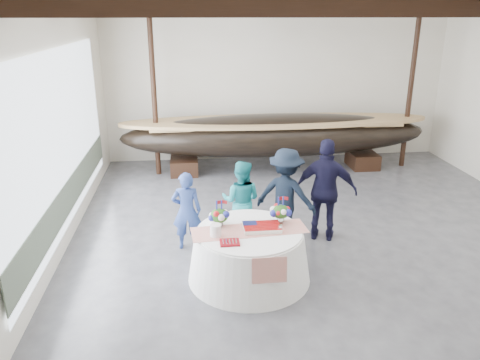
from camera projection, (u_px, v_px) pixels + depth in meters
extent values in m
cube|color=#3D3D42|center=(332.00, 247.00, 8.87)|extent=(10.00, 12.00, 0.01)
cube|color=silver|center=(277.00, 83.00, 13.73)|extent=(10.00, 0.02, 4.50)
cube|color=silver|center=(42.00, 140.00, 7.60)|extent=(0.02, 12.00, 4.50)
cube|color=black|center=(478.00, 7.00, 4.16)|extent=(9.80, 0.12, 0.18)
cube|color=black|center=(373.00, 9.00, 6.50)|extent=(9.80, 0.12, 0.18)
cube|color=black|center=(323.00, 10.00, 8.84)|extent=(9.80, 0.12, 0.18)
cube|color=black|center=(295.00, 11.00, 11.18)|extent=(9.80, 0.12, 0.18)
cube|color=black|center=(350.00, 1.00, 7.39)|extent=(0.15, 11.76, 0.15)
cylinder|color=black|center=(154.00, 92.00, 12.17)|extent=(0.14, 0.14, 4.50)
cylinder|color=black|center=(411.00, 88.00, 12.89)|extent=(0.14, 0.14, 4.50)
cube|color=silver|center=(62.00, 139.00, 8.63)|extent=(0.02, 7.00, 3.20)
cube|color=#596654|center=(70.00, 194.00, 9.00)|extent=(0.02, 7.00, 0.60)
cube|color=black|center=(184.00, 166.00, 12.93)|extent=(0.74, 0.96, 0.43)
cube|color=black|center=(362.00, 160.00, 13.45)|extent=(0.74, 0.96, 0.43)
ellipsoid|color=black|center=(276.00, 135.00, 12.92)|extent=(8.50, 1.70, 1.17)
cube|color=#9E7A4C|center=(276.00, 124.00, 12.82)|extent=(6.80, 1.12, 0.06)
cone|color=white|center=(249.00, 255.00, 7.74)|extent=(2.03, 2.03, 0.84)
cylinder|color=white|center=(249.00, 231.00, 7.59)|extent=(1.72, 1.72, 0.04)
cube|color=red|center=(249.00, 230.00, 7.58)|extent=(1.92, 0.71, 0.01)
cube|color=white|center=(262.00, 228.00, 7.60)|extent=(0.60, 0.40, 0.07)
cylinder|color=white|center=(216.00, 230.00, 7.36)|extent=(0.18, 0.18, 0.20)
cylinder|color=white|center=(216.00, 219.00, 7.80)|extent=(0.18, 0.18, 0.18)
cube|color=#640908|center=(230.00, 242.00, 7.15)|extent=(0.30, 0.24, 0.03)
cone|color=silver|center=(280.00, 229.00, 7.50)|extent=(0.09, 0.09, 0.12)
imported|color=navy|center=(187.00, 211.00, 8.63)|extent=(0.56, 0.37, 1.50)
imported|color=teal|center=(241.00, 201.00, 8.97)|extent=(0.92, 0.81, 1.59)
imported|color=black|center=(286.00, 195.00, 8.94)|extent=(1.36, 1.16, 1.83)
imported|color=black|center=(326.00, 190.00, 8.91)|extent=(1.27, 0.84, 2.01)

